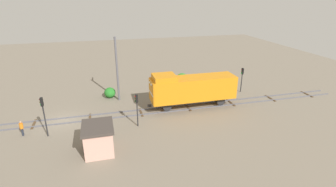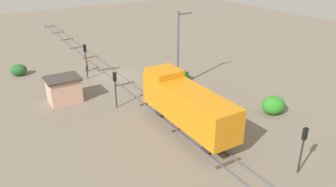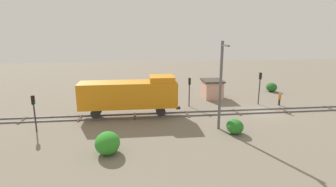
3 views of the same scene
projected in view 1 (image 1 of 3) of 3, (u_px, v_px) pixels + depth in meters
The scene contains 11 objects.
ground_plane at pixel (63, 121), 31.03m from camera, with size 112.83×112.83×0.00m, color #756B5B.
railway_track at pixel (63, 121), 31.01m from camera, with size 2.40×75.22×0.16m.
locomotive at pixel (192, 88), 33.84m from camera, with size 2.90×11.60×4.60m.
traffic_signal_near at pixel (43, 110), 26.78m from camera, with size 0.32×0.34×4.40m.
traffic_signal_mid at pixel (137, 104), 29.00m from camera, with size 0.32×0.34×3.85m.
traffic_signal_far at pixel (242, 75), 39.35m from camera, with size 0.32×0.34×3.73m.
worker_near_track at pixel (22, 127), 27.63m from camera, with size 0.38×0.38×1.70m.
catenary_mast at pixel (117, 68), 35.57m from camera, with size 1.94×0.28×8.91m.
relay_hut at pixel (99, 138), 24.75m from camera, with size 3.50×2.90×2.74m.
bush_near at pixel (110, 93), 37.96m from camera, with size 1.96×1.61×1.43m, color #267626.
bush_mid at pixel (182, 79), 43.33m from camera, with size 2.49×2.04×1.81m, color #2D8626.
Camera 1 is at (30.01, 5.07, 14.29)m, focal length 28.00 mm.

